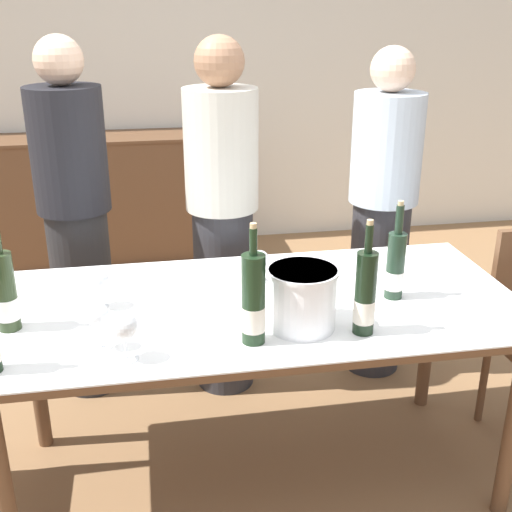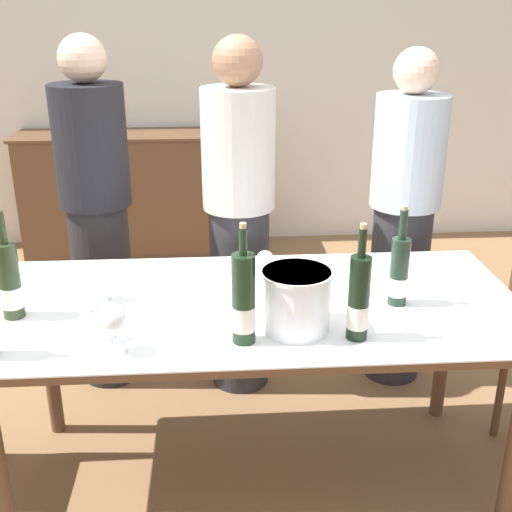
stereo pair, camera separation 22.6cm
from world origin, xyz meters
name	(u,v)px [view 1 (the left image)]	position (x,y,z in m)	size (l,w,h in m)	color
ground_plane	(256,474)	(0.00, 0.00, 0.00)	(12.00, 12.00, 0.00)	olive
back_wall	(188,59)	(0.00, 2.87, 1.40)	(8.00, 0.10, 2.80)	silver
sideboard_cabinet	(94,198)	(-0.75, 2.58, 0.45)	(1.64, 0.46, 0.91)	brown
dining_table	(256,320)	(0.00, 0.00, 0.71)	(1.93, 0.91, 0.78)	brown
ice_bucket	(302,297)	(0.12, -0.21, 0.89)	(0.24, 0.24, 0.21)	white
wine_bottle_0	(365,295)	(0.31, -0.29, 0.91)	(0.07, 0.07, 0.39)	black
wine_bottle_2	(395,266)	(0.51, -0.05, 0.90)	(0.07, 0.07, 0.37)	#1E3323
wine_bottle_3	(253,302)	(-0.06, -0.28, 0.92)	(0.08, 0.08, 0.40)	black
wine_bottle_4	(5,293)	(-0.84, -0.05, 0.91)	(0.08, 0.08, 0.38)	#28381E
wine_glass_0	(124,328)	(-0.46, -0.32, 0.89)	(0.09, 0.09, 0.16)	white
wine_glass_1	(260,260)	(0.05, 0.18, 0.87)	(0.07, 0.07, 0.13)	white
wine_glass_2	(97,282)	(-0.56, 0.06, 0.88)	(0.09, 0.09, 0.14)	white
wine_glass_3	(99,317)	(-0.54, -0.24, 0.89)	(0.07, 0.07, 0.15)	white
person_host	(77,225)	(-0.69, 0.81, 0.84)	(0.33, 0.33, 1.67)	#262628
person_guest_left	(223,224)	(-0.03, 0.72, 0.84)	(0.33, 0.33, 1.67)	#2D2D33
person_guest_right	(381,220)	(0.75, 0.74, 0.81)	(0.33, 0.33, 1.62)	#2D2D33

